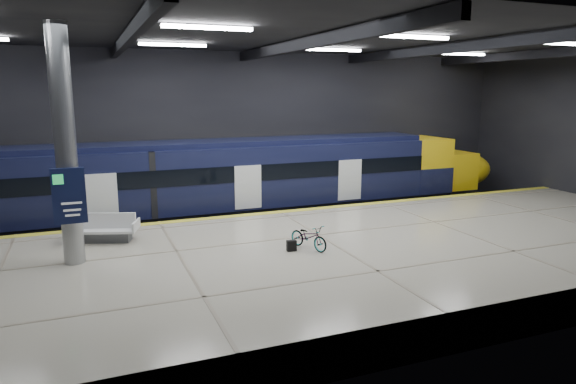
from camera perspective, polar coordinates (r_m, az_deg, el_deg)
ground at (r=19.48m, az=2.11°, el=-7.13°), size 30.00×30.00×0.00m
room_shell at (r=18.50m, az=2.23°, el=9.94°), size 30.10×16.10×8.05m
platform at (r=17.17m, az=5.51°, el=-7.80°), size 30.00×11.00×1.10m
safety_strip at (r=21.63m, az=-0.81°, el=-2.21°), size 30.00×0.40×0.01m
rails at (r=24.39m, az=-3.11°, el=-3.16°), size 30.00×1.52×0.16m
train at (r=23.38m, az=-8.31°, el=1.07°), size 29.40×2.84×3.79m
bench at (r=18.47m, az=-19.78°, el=-4.14°), size 2.43×1.61×0.99m
bicycle at (r=16.58m, az=2.32°, el=-4.99°), size 1.09×1.63×0.81m
pannier_bag at (r=16.42m, az=0.39°, el=-5.98°), size 0.31×0.20×0.35m
info_column at (r=15.98m, az=-23.46°, el=4.30°), size 0.90×0.78×6.90m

